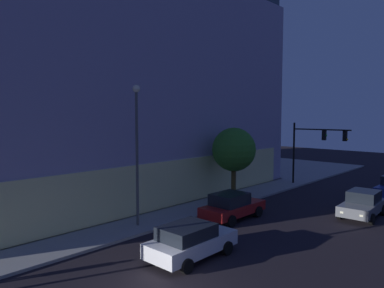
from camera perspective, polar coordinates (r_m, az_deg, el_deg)
modern_building at (r=37.53m, az=-18.99°, el=9.47°), size 30.55×29.95×20.03m
traffic_light_far_corner at (r=34.55m, az=18.95°, el=0.30°), size 0.55×5.22×5.74m
street_lamp_sidewalk at (r=20.97m, az=-8.75°, el=0.90°), size 0.44×0.44×8.19m
sidewalk_tree at (r=27.27m, az=6.66°, el=-0.92°), size 3.31×3.31×5.52m
car_white at (r=17.15m, az=-0.26°, el=-15.08°), size 4.51×2.27×1.61m
car_red at (r=23.28m, az=6.36°, el=-9.71°), size 4.63×2.19×1.69m
car_grey at (r=26.10m, az=25.45°, el=-8.59°), size 4.49×2.28×1.68m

